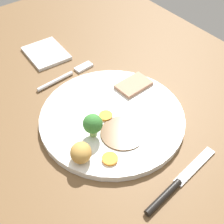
{
  "coord_description": "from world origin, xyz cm",
  "views": [
    {
      "loc": [
        34.81,
        -26.59,
        51.8
      ],
      "look_at": [
        -0.72,
        0.68,
        6.0
      ],
      "focal_mm": 51.46,
      "sensor_mm": 36.0,
      "label": 1
    }
  ],
  "objects": [
    {
      "name": "broccoli_floret",
      "position": [
        1.17,
        -5.24,
        7.99
      ],
      "size": [
        3.73,
        3.73,
        4.99
      ],
      "color": "#8CB766",
      "rests_on": "dinner_plate"
    },
    {
      "name": "carrot_coin_front",
      "position": [
        7.72,
        -6.27,
        5.27
      ],
      "size": [
        2.89,
        2.89,
        0.53
      ],
      "primitive_type": "cylinder",
      "color": "orange",
      "rests_on": "dinner_plate"
    },
    {
      "name": "knife",
      "position": [
        18.18,
        -0.14,
        4.05
      ],
      "size": [
        3.75,
        18.54,
        1.2
      ],
      "rotation": [
        0.0,
        0.0,
        1.7
      ],
      "color": "black",
      "rests_on": "dining_table"
    },
    {
      "name": "dining_table",
      "position": [
        0.0,
        0.0,
        1.8
      ],
      "size": [
        120.0,
        84.0,
        3.6
      ],
      "primitive_type": "cube",
      "color": "brown",
      "rests_on": "ground"
    },
    {
      "name": "dinner_plate",
      "position": [
        -0.72,
        0.68,
        4.3
      ],
      "size": [
        29.38,
        29.38,
        1.4
      ],
      "primitive_type": "cylinder",
      "color": "white",
      "rests_on": "dining_table"
    },
    {
      "name": "roast_potato_left",
      "position": [
        4.38,
        -10.11,
        6.69
      ],
      "size": [
        5.67,
        5.58,
        3.37
      ],
      "primitive_type": "ellipsoid",
      "rotation": [
        0.0,
        0.0,
        2.5
      ],
      "color": "#BC8C42",
      "rests_on": "dinner_plate"
    },
    {
      "name": "fork",
      "position": [
        -18.31,
        0.94,
        3.99
      ],
      "size": [
        2.48,
        15.31,
        0.9
      ],
      "rotation": [
        0.0,
        0.0,
        1.64
      ],
      "color": "silver",
      "rests_on": "dining_table"
    },
    {
      "name": "folded_napkin",
      "position": [
        -29.07,
        1.31,
        4.0
      ],
      "size": [
        11.51,
        9.63,
        0.8
      ],
      "primitive_type": "cube",
      "rotation": [
        0.0,
        0.0,
        -0.06
      ],
      "color": "white",
      "rests_on": "dining_table"
    },
    {
      "name": "carrot_coin_back",
      "position": [
        -1.21,
        -0.52,
        5.26
      ],
      "size": [
        2.74,
        2.74,
        0.52
      ],
      "primitive_type": "cylinder",
      "color": "orange",
      "rests_on": "dinner_plate"
    },
    {
      "name": "gravy_pool",
      "position": [
        4.3,
        -0.55,
        5.15
      ],
      "size": [
        8.66,
        8.66,
        0.3
      ],
      "primitive_type": "cylinder",
      "color": "#563819",
      "rests_on": "dinner_plate"
    },
    {
      "name": "meat_slice_main",
      "position": [
        -4.92,
        9.95,
        5.4
      ],
      "size": [
        5.3,
        7.74,
        0.8
      ],
      "primitive_type": "cube",
      "rotation": [
        0.0,
        0.0,
        4.77
      ],
      "color": "tan",
      "rests_on": "dinner_plate"
    }
  ]
}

